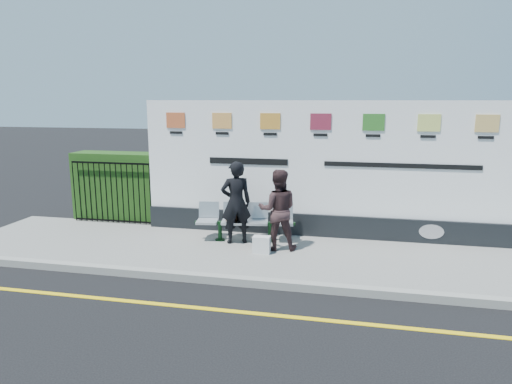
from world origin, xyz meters
TOP-DOWN VIEW (x-y plane):
  - ground at (0.00, 0.00)m, footprint 80.00×80.00m
  - pavement at (0.00, 2.50)m, footprint 14.00×3.00m
  - kerb at (0.00, 1.00)m, footprint 14.00×0.18m
  - yellow_line at (0.00, 0.00)m, footprint 14.00×0.10m
  - billboard at (0.50, 3.85)m, footprint 8.00×0.30m
  - hedge at (-4.58, 4.30)m, footprint 2.35×0.70m
  - railing at (-4.58, 3.85)m, footprint 2.05×0.06m
  - bench at (-1.03, 3.10)m, footprint 2.14×0.84m
  - woman_left at (-1.17, 2.93)m, footprint 0.76×0.65m
  - woman_right at (-0.24, 2.70)m, footprint 0.90×0.75m
  - handbag_brown at (-1.29, 3.06)m, footprint 0.29×0.18m
  - carrier_bag_white at (-0.51, 2.38)m, footprint 0.34×0.21m

SIDE VIEW (x-z plane):
  - ground at x=0.00m, z-range 0.00..0.00m
  - yellow_line at x=0.00m, z-range 0.00..0.01m
  - pavement at x=0.00m, z-range 0.00..0.12m
  - kerb at x=0.00m, z-range 0.00..0.14m
  - carrier_bag_white at x=-0.51m, z-range 0.12..0.46m
  - bench at x=-1.03m, z-range 0.12..0.57m
  - handbag_brown at x=-1.29m, z-range 0.57..0.78m
  - railing at x=-4.58m, z-range 0.12..1.66m
  - woman_right at x=-0.24m, z-range 0.12..1.77m
  - hedge at x=-4.58m, z-range 0.12..1.82m
  - woman_left at x=-1.17m, z-range 0.12..1.88m
  - billboard at x=0.50m, z-range -0.08..2.92m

